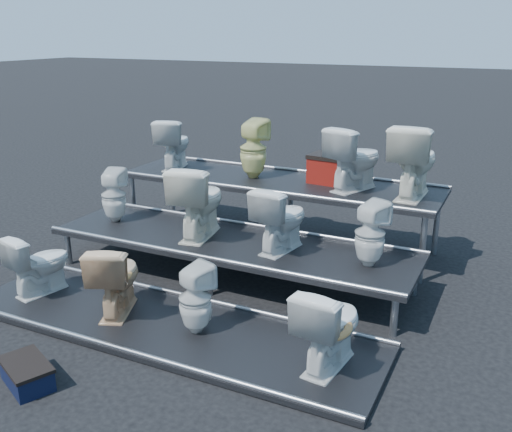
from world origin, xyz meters
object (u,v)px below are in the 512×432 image
at_px(toilet_8, 174,143).
at_px(toilet_10, 355,158).
at_px(toilet_0, 39,263).
at_px(toilet_11, 414,160).
at_px(toilet_3, 329,326).
at_px(toilet_9, 253,149).
at_px(toilet_5, 199,200).
at_px(toilet_1, 116,277).
at_px(step_stool, 27,375).
at_px(red_crate, 328,170).
at_px(toilet_7, 370,234).
at_px(toilet_6, 281,218).
at_px(toilet_2, 195,299).
at_px(toilet_4, 114,195).

height_order(toilet_8, toilet_10, toilet_10).
bearing_deg(toilet_0, toilet_8, -77.66).
bearing_deg(toilet_11, toilet_3, 89.51).
bearing_deg(toilet_9, toilet_5, 93.64).
bearing_deg(toilet_1, toilet_9, -117.30).
relative_size(toilet_5, toilet_10, 1.09).
bearing_deg(step_stool, toilet_5, 112.28).
distance_m(toilet_5, red_crate, 1.80).
bearing_deg(toilet_10, toilet_7, 135.55).
xyz_separation_m(toilet_5, toilet_11, (2.12, 1.30, 0.41)).
height_order(toilet_8, toilet_9, toilet_9).
bearing_deg(toilet_9, toilet_1, 91.12).
bearing_deg(toilet_1, toilet_8, -90.98).
height_order(toilet_1, step_stool, toilet_1).
bearing_deg(toilet_6, toilet_10, -97.69).
distance_m(toilet_5, toilet_8, 1.79).
height_order(toilet_7, red_crate, red_crate).
distance_m(toilet_8, red_crate, 2.23).
bearing_deg(toilet_2, toilet_1, 18.88).
distance_m(toilet_4, toilet_10, 2.98).
distance_m(toilet_0, toilet_11, 4.30).
distance_m(toilet_0, toilet_8, 2.73).
relative_size(toilet_10, toilet_11, 0.90).
bearing_deg(toilet_3, toilet_10, -70.27).
bearing_deg(toilet_1, toilet_6, -154.78).
distance_m(toilet_2, toilet_3, 1.28).
height_order(toilet_9, red_crate, toilet_9).
xyz_separation_m(toilet_10, toilet_11, (0.70, 0.00, 0.04)).
relative_size(toilet_4, toilet_9, 0.85).
xyz_separation_m(toilet_4, toilet_6, (2.24, 0.00, 0.03)).
relative_size(toilet_8, step_stool, 1.47).
height_order(toilet_3, toilet_6, toilet_6).
bearing_deg(toilet_0, toilet_4, -76.07).
bearing_deg(toilet_5, toilet_9, -101.77).
xyz_separation_m(toilet_2, toilet_7, (1.25, 1.30, 0.40)).
bearing_deg(toilet_6, step_stool, 75.58).
bearing_deg(toilet_2, step_stool, 74.90).
bearing_deg(toilet_9, step_stool, 93.88).
bearing_deg(toilet_7, toilet_3, 116.08).
bearing_deg(toilet_3, toilet_0, 6.70).
relative_size(toilet_4, red_crate, 1.50).
relative_size(toilet_3, toilet_5, 0.87).
relative_size(toilet_6, toilet_10, 0.92).
xyz_separation_m(toilet_9, red_crate, (0.97, 0.18, -0.23)).
distance_m(toilet_11, step_stool, 4.59).
xyz_separation_m(toilet_4, toilet_10, (2.64, 1.30, 0.46)).
distance_m(toilet_7, toilet_8, 3.45).
xyz_separation_m(toilet_6, toilet_7, (0.97, 0.00, -0.02)).
distance_m(toilet_6, toilet_7, 0.97).
height_order(toilet_4, toilet_9, toilet_9).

